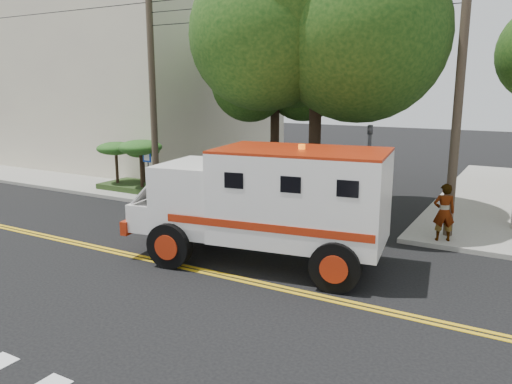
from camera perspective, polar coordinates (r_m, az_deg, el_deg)
The scene contains 12 objects.
ground at distance 14.15m, azimuth -9.89°, elevation -8.08°, with size 100.00×100.00×0.00m, color black.
sidewalk_nw at distance 32.71m, azimuth -13.16°, elevation 3.37°, with size 17.00×17.00×0.15m, color gray.
building_left at distance 34.83m, azimuth -14.33°, elevation 12.21°, with size 16.00×14.00×10.00m, color beige.
utility_pole_left at distance 21.51m, azimuth -11.73°, elevation 10.93°, with size 0.28×0.28×9.00m, color #382D23.
utility_pole_right at distance 16.53m, azimuth 22.16°, elevation 10.04°, with size 0.28×0.28×9.00m, color #382D23.
tree_main at distance 17.83m, azimuth 8.06°, elevation 19.58°, with size 6.08×5.70×9.85m.
tree_left at distance 24.69m, azimuth 2.66°, elevation 14.12°, with size 4.48×4.20×7.70m.
traffic_signal at distance 16.68m, azimuth 12.73°, elevation 2.78°, with size 0.15×0.18×3.60m.
accessibility_sign at distance 22.30m, azimuth -12.26°, elevation 2.84°, with size 0.45×0.10×2.02m.
palm_planter at distance 23.42m, azimuth -13.81°, elevation 3.89°, with size 3.52×2.63×2.36m.
armored_truck at distance 13.48m, azimuth 1.38°, elevation -0.77°, with size 7.39×3.72×3.22m.
pedestrian_a at distance 16.28m, azimuth 20.68°, elevation -2.18°, with size 0.65×0.43×1.79m, color gray.
Camera 1 is at (8.58, -10.17, 4.82)m, focal length 35.00 mm.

